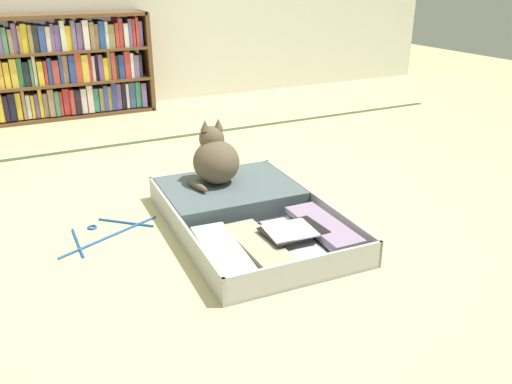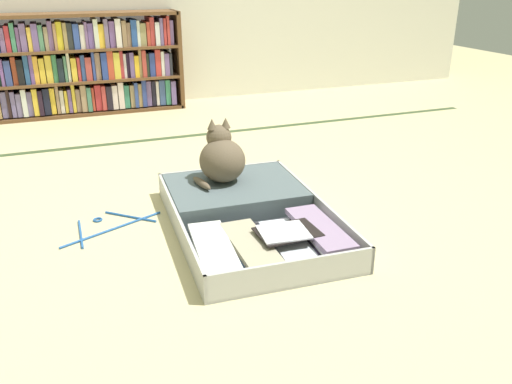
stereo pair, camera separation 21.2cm
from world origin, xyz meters
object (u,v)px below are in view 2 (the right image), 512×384
at_px(bookshelf, 74,66).
at_px(clothes_hanger, 108,226).
at_px(black_cat, 221,158).
at_px(open_suitcase, 246,212).

bearing_deg(bookshelf, clothes_hanger, -90.68).
height_order(black_cat, clothes_hanger, black_cat).
bearing_deg(clothes_hanger, black_cat, 8.97).
distance_m(open_suitcase, clothes_hanger, 0.59).
xyz_separation_m(bookshelf, clothes_hanger, (-0.02, -2.07, -0.35)).
bearing_deg(open_suitcase, bookshelf, 103.59).
relative_size(bookshelf, clothes_hanger, 3.60).
height_order(open_suitcase, black_cat, black_cat).
bearing_deg(bookshelf, black_cat, -75.58).
height_order(open_suitcase, clothes_hanger, open_suitcase).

